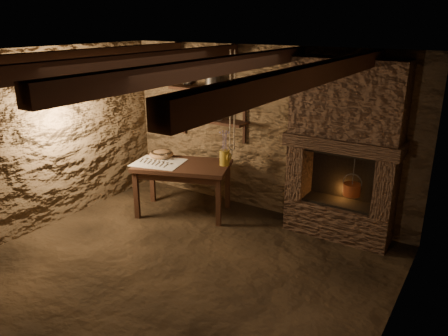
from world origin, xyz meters
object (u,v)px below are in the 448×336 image
Objects in this scene: stoneware_jug at (225,151)px; wooden_bowl at (161,154)px; iron_stockpot at (213,83)px; work_table at (183,187)px; red_pot at (352,189)px.

stoneware_jug reaches higher than wooden_bowl.
iron_stockpot is at bearing 149.81° from stoneware_jug.
red_pot reaches higher than work_table.
wooden_bowl is at bearing -160.79° from stoneware_jug.
stoneware_jug is at bearing -173.48° from red_pot.
iron_stockpot is at bearing 56.24° from work_table.
red_pot is at bearing 8.01° from wooden_bowl.
wooden_bowl is at bearing 148.74° from work_table.
stoneware_jug is 0.93× the size of red_pot.
wooden_bowl is 0.67× the size of red_pot.
work_table is at bearing -168.27° from red_pot.
work_table is 6.41× the size of iron_stockpot.
wooden_bowl is (-0.46, 0.09, 0.39)m from work_table.
red_pot is at bearing -3.17° from iron_stockpot.
iron_stockpot is 0.44× the size of red_pot.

